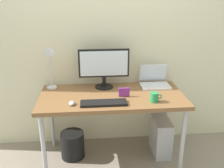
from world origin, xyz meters
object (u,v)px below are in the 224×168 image
at_px(wastebasket, 73,145).
at_px(monitor, 104,66).
at_px(desk, 112,101).
at_px(coffee_mug, 154,97).
at_px(photo_frame, 124,92).
at_px(desk_lamp, 49,57).
at_px(keyboard, 104,103).
at_px(computer_tower, 161,136).
at_px(laptop, 154,80).
at_px(mouse, 72,103).

bearing_deg(wastebasket, monitor, 24.79).
xyz_separation_m(monitor, wastebasket, (-0.37, -0.17, -0.86)).
distance_m(desk, monitor, 0.39).
distance_m(monitor, coffee_mug, 0.66).
bearing_deg(desk, wastebasket, 172.85).
bearing_deg(photo_frame, monitor, 123.56).
height_order(monitor, wastebasket, monitor).
bearing_deg(desk_lamp, coffee_mug, -22.76).
xyz_separation_m(keyboard, computer_tower, (0.66, 0.27, -0.56)).
bearing_deg(laptop, monitor, -178.21).
relative_size(monitor, laptop, 1.70).
relative_size(laptop, mouse, 3.56).
relative_size(coffee_mug, wastebasket, 0.39).
height_order(desk, wastebasket, desk).
bearing_deg(laptop, desk, -154.02).
bearing_deg(monitor, computer_tower, -15.95).
distance_m(desk_lamp, keyboard, 0.78).
height_order(mouse, computer_tower, mouse).
distance_m(desk, photo_frame, 0.17).
relative_size(keyboard, computer_tower, 1.05).
xyz_separation_m(laptop, desk_lamp, (-1.14, -0.02, 0.30)).
relative_size(desk, keyboard, 3.37).
bearing_deg(desk_lamp, mouse, -60.66).
bearing_deg(wastebasket, coffee_mug, -17.46).
relative_size(mouse, wastebasket, 0.30).
relative_size(desk, photo_frame, 13.48).
height_order(mouse, photo_frame, photo_frame).
distance_m(keyboard, photo_frame, 0.28).
bearing_deg(monitor, desk_lamp, 179.91).
height_order(keyboard, wastebasket, keyboard).
xyz_separation_m(desk, mouse, (-0.40, -0.20, 0.08)).
height_order(coffee_mug, wastebasket, coffee_mug).
bearing_deg(computer_tower, keyboard, -158.04).
bearing_deg(coffee_mug, desk, 152.27).
bearing_deg(photo_frame, keyboard, -142.25).
bearing_deg(keyboard, monitor, 85.89).
bearing_deg(wastebasket, desk_lamp, 139.71).
distance_m(monitor, laptop, 0.60).
distance_m(laptop, desk_lamp, 1.18).
xyz_separation_m(keyboard, mouse, (-0.30, 0.01, 0.01)).
bearing_deg(laptop, computer_tower, -73.07).
bearing_deg(laptop, wastebasket, -168.60).
bearing_deg(photo_frame, laptop, 37.63).
distance_m(computer_tower, wastebasket, 1.00).
distance_m(desk, coffee_mug, 0.46).
relative_size(monitor, computer_tower, 1.30).
xyz_separation_m(laptop, photo_frame, (-0.38, -0.30, -0.01)).
xyz_separation_m(desk_lamp, coffee_mug, (1.03, -0.43, -0.31)).
bearing_deg(photo_frame, computer_tower, 12.53).
relative_size(computer_tower, wastebasket, 1.40).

